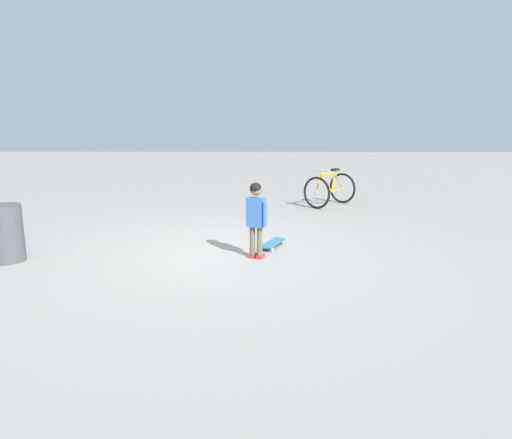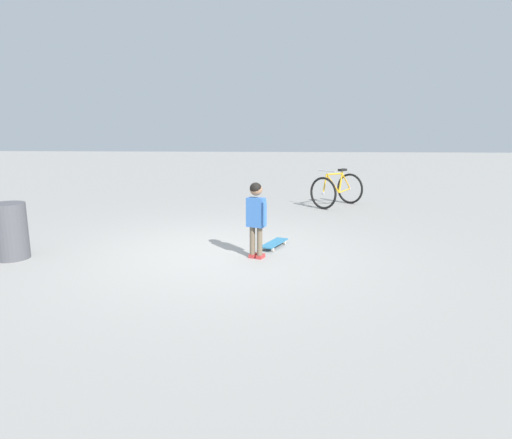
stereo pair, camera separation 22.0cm
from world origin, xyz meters
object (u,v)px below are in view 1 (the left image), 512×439
skateboard (273,243)px  trash_bin (5,233)px  child_person (256,212)px  bicycle_near (330,189)px

skateboard → trash_bin: (3.62, 0.78, 0.33)m
child_person → trash_bin: child_person is taller
child_person → bicycle_near: bearing=-111.2°
child_person → trash_bin: size_ratio=1.36×
child_person → skateboard: 0.87m
child_person → skateboard: bearing=-112.7°
skateboard → bicycle_near: bicycle_near is taller
bicycle_near → trash_bin: 6.64m
child_person → skateboard: child_person is taller
bicycle_near → trash_bin: (4.99, 4.37, 0.01)m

